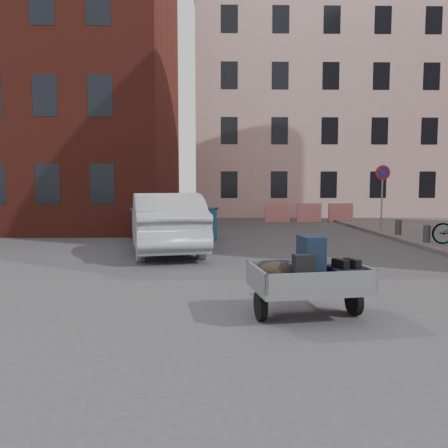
{
  "coord_description": "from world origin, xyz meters",
  "views": [
    {
      "loc": [
        -0.8,
        -8.25,
        1.93
      ],
      "look_at": [
        -0.62,
        1.22,
        1.1
      ],
      "focal_mm": 35.0,
      "sensor_mm": 36.0,
      "label": 1
    }
  ],
  "objects": [
    {
      "name": "building_pink",
      "position": [
        6.0,
        22.0,
        7.0
      ],
      "size": [
        16.0,
        8.0,
        14.0
      ],
      "primitive_type": "cube",
      "color": "#CDA39E",
      "rests_on": "ground"
    },
    {
      "name": "building_brick",
      "position": [
        -9.0,
        13.0,
        7.0
      ],
      "size": [
        12.0,
        10.0,
        14.0
      ],
      "primitive_type": "cube",
      "color": "#591E16",
      "rests_on": "ground"
    },
    {
      "name": "dumpster",
      "position": [
        -2.25,
        7.26,
        0.58
      ],
      "size": [
        3.08,
        2.28,
        1.16
      ],
      "rotation": [
        0.0,
        0.0,
        -0.35
      ],
      "color": "#1F6094",
      "rests_on": "ground"
    },
    {
      "name": "trailer",
      "position": [
        0.54,
        -2.02,
        0.61
      ],
      "size": [
        1.75,
        1.91,
        1.2
      ],
      "rotation": [
        0.0,
        0.0,
        0.16
      ],
      "color": "black",
      "rests_on": "ground"
    },
    {
      "name": "barriers",
      "position": [
        4.2,
        15.0,
        0.5
      ],
      "size": [
        4.7,
        0.18,
        1.0
      ],
      "color": "red",
      "rests_on": "ground"
    },
    {
      "name": "silver_car",
      "position": [
        -2.29,
        4.54,
        0.86
      ],
      "size": [
        2.89,
        5.49,
        1.72
      ],
      "primitive_type": "imported",
      "rotation": [
        0.0,
        0.0,
        3.36
      ],
      "color": "#A2A4A9",
      "rests_on": "ground"
    },
    {
      "name": "no_parking_sign",
      "position": [
        6.0,
        9.48,
        2.01
      ],
      "size": [
        0.6,
        0.09,
        2.65
      ],
      "color": "gray",
      "rests_on": "sidewalk"
    },
    {
      "name": "ground",
      "position": [
        0.0,
        0.0,
        0.0
      ],
      "size": [
        120.0,
        120.0,
        0.0
      ],
      "primitive_type": "plane",
      "color": "#38383A",
      "rests_on": "ground"
    }
  ]
}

